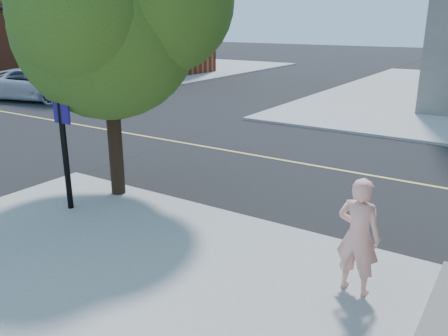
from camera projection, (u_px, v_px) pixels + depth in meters
The scene contains 6 objects.
ground at pixel (102, 183), 12.42m from camera, with size 140.00×140.00×0.00m, color black.
road_ew at pixel (201, 146), 16.01m from camera, with size 140.00×9.00×0.01m, color black.
sidewalk_nw at pixel (102, 67), 41.52m from camera, with size 26.00×25.00×0.12m, color #9F9F9F.
man_on_phone at pixel (358, 236), 7.03m from camera, with size 0.67×0.44×1.85m, color #FEB2AA.
street_tree at pixel (109, 4), 10.02m from camera, with size 5.07×4.61×6.73m.
car_a at pixel (37, 84), 24.93m from camera, with size 2.82×6.11×1.70m, color silver.
Camera 1 is at (9.11, -8.05, 4.15)m, focal length 37.50 mm.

